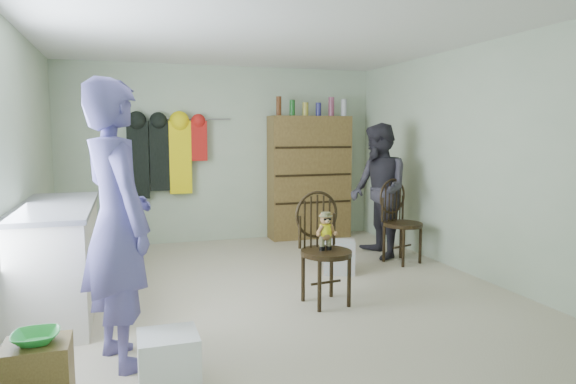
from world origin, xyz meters
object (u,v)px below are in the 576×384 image
object	(u,v)px
counter	(57,257)
chair_far	(399,218)
dresser	(309,177)
chair_front	(323,241)

from	to	relation	value
counter	chair_far	distance (m)	3.78
counter	dresser	world-z (taller)	dresser
counter	chair_front	size ratio (longest dim) A/B	1.81
counter	chair_far	size ratio (longest dim) A/B	1.85
chair_front	dresser	bearing A→B (deg)	64.59
dresser	chair_front	bearing A→B (deg)	-107.54
chair_far	dresser	distance (m)	1.83
chair_front	dresser	size ratio (longest dim) A/B	0.49
counter	chair_front	world-z (taller)	chair_front
dresser	chair_far	bearing A→B (deg)	-72.79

